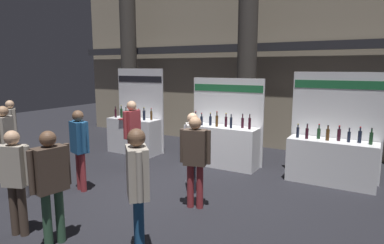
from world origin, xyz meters
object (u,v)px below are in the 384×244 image
at_px(trash_bin, 18,180).
at_px(visitor_3, 193,145).
at_px(visitor_4, 12,126).
at_px(visitor_8, 15,175).
at_px(exhibitor_booth_0, 135,132).
at_px(visitor_6, 132,130).
at_px(exhibitor_booth_1, 222,143).
at_px(visitor_9, 195,154).
at_px(visitor_0, 138,181).
at_px(exhibitor_booth_2, 332,156).
at_px(visitor_7, 51,177).
at_px(visitor_5, 79,143).
at_px(visitor_2, 5,138).

distance_m(trash_bin, visitor_3, 3.47).
relative_size(visitor_4, visitor_8, 1.02).
relative_size(exhibitor_booth_0, visitor_3, 1.52).
height_order(visitor_6, visitor_8, visitor_6).
xyz_separation_m(exhibitor_booth_1, visitor_8, (-1.13, -4.83, 0.34)).
height_order(visitor_3, visitor_9, visitor_9).
height_order(trash_bin, visitor_4, visitor_4).
bearing_deg(visitor_0, exhibitor_booth_0, 174.99).
xyz_separation_m(exhibitor_booth_0, trash_bin, (0.28, -3.86, -0.27)).
xyz_separation_m(exhibitor_booth_2, visitor_0, (-1.81, -4.39, 0.47)).
height_order(exhibitor_booth_0, visitor_8, exhibitor_booth_0).
height_order(visitor_3, visitor_4, visitor_4).
bearing_deg(exhibitor_booth_1, trash_bin, -122.57).
relative_size(visitor_3, visitor_7, 0.98).
height_order(trash_bin, visitor_9, visitor_9).
bearing_deg(visitor_8, exhibitor_booth_1, -123.45).
height_order(visitor_0, visitor_7, visitor_0).
height_order(exhibitor_booth_2, visitor_5, exhibitor_booth_2).
bearing_deg(visitor_4, exhibitor_booth_2, 52.16).
distance_m(exhibitor_booth_0, exhibitor_booth_1, 2.81).
relative_size(exhibitor_booth_1, visitor_9, 1.35).
relative_size(visitor_3, visitor_9, 0.98).
bearing_deg(exhibitor_booth_0, visitor_7, -62.96).
bearing_deg(trash_bin, visitor_5, 49.58).
xyz_separation_m(exhibitor_booth_0, visitor_9, (3.50, -2.53, 0.37)).
distance_m(visitor_3, visitor_7, 2.86).
bearing_deg(visitor_9, visitor_4, 163.34).
relative_size(visitor_0, visitor_2, 1.03).
bearing_deg(exhibitor_booth_0, visitor_9, -35.91).
height_order(visitor_5, visitor_6, visitor_6).
distance_m(exhibitor_booth_2, visitor_3, 3.12).
distance_m(exhibitor_booth_1, visitor_7, 4.78).
distance_m(visitor_3, visitor_6, 1.94).
height_order(exhibitor_booth_0, visitor_7, exhibitor_booth_0).
distance_m(visitor_4, visitor_6, 3.57).
height_order(exhibitor_booth_2, trash_bin, exhibitor_booth_2).
bearing_deg(exhibitor_booth_2, visitor_5, -145.04).
bearing_deg(visitor_5, visitor_9, 27.50).
distance_m(exhibitor_booth_1, visitor_3, 2.02).
height_order(exhibitor_booth_2, visitor_0, exhibitor_booth_2).
bearing_deg(visitor_7, exhibitor_booth_1, -175.17).
bearing_deg(visitor_4, exhibitor_booth_1, 60.13).
height_order(exhibitor_booth_2, visitor_2, exhibitor_booth_2).
xyz_separation_m(visitor_2, visitor_9, (4.22, 0.92, -0.01)).
bearing_deg(visitor_2, exhibitor_booth_1, 114.86).
bearing_deg(visitor_7, visitor_2, -100.98).
relative_size(visitor_5, visitor_7, 1.00).
xyz_separation_m(exhibitor_booth_0, exhibitor_booth_2, (5.44, 0.11, -0.03)).
relative_size(visitor_3, visitor_8, 1.01).
xyz_separation_m(exhibitor_booth_0, visitor_8, (1.68, -4.73, 0.32)).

